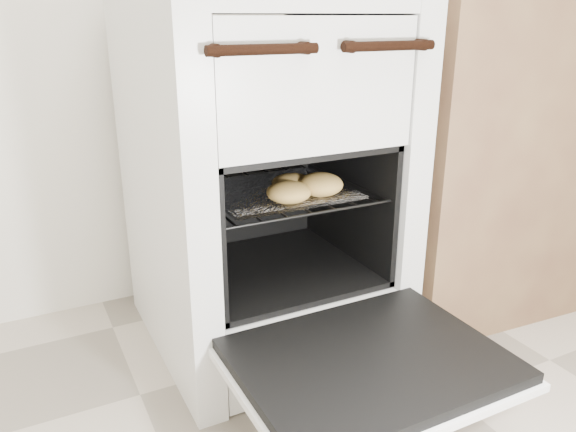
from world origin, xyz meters
name	(u,v)px	position (x,y,z in m)	size (l,w,h in m)	color
stove	(263,181)	(0.06, 1.17, 0.45)	(0.60, 0.67, 0.92)	silver
oven_door	(369,364)	(0.06, 0.66, 0.20)	(0.54, 0.42, 0.04)	black
oven_rack	(274,190)	(0.06, 1.10, 0.44)	(0.44, 0.42, 0.01)	black
foil_sheet	(277,190)	(0.06, 1.08, 0.45)	(0.34, 0.30, 0.01)	white
baked_rolls	(303,186)	(0.08, 1.00, 0.48)	(0.24, 0.21, 0.05)	tan
counter	(499,145)	(0.89, 1.15, 0.47)	(0.93, 0.62, 0.93)	brown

